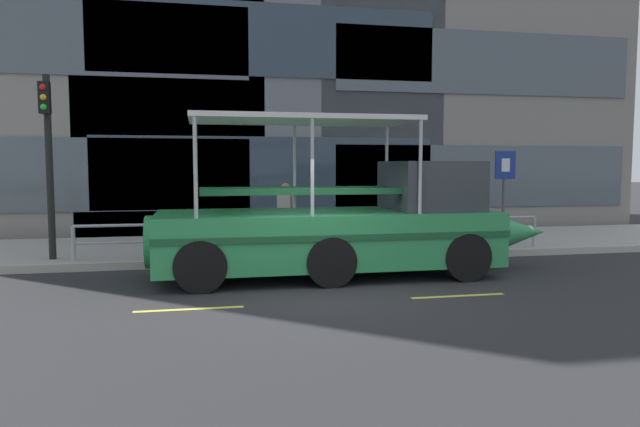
% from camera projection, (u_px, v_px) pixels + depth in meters
% --- Properties ---
extents(ground_plane, '(120.00, 120.00, 0.00)m').
position_uv_depth(ground_plane, '(319.00, 291.00, 10.97)').
color(ground_plane, '#2B2B2D').
extents(sidewalk, '(32.00, 4.80, 0.18)m').
position_uv_depth(sidewalk, '(280.00, 246.00, 16.42)').
color(sidewalk, '#A8A59E').
rests_on(sidewalk, ground_plane).
extents(curb_edge, '(32.00, 0.18, 0.18)m').
position_uv_depth(curb_edge, '(293.00, 260.00, 13.99)').
color(curb_edge, '#B2ADA3').
rests_on(curb_edge, ground_plane).
extents(lane_centreline, '(25.80, 0.12, 0.01)m').
position_uv_depth(lane_centreline, '(330.00, 302.00, 10.05)').
color(lane_centreline, '#DBD64C').
rests_on(lane_centreline, ground_plane).
extents(curb_guardrail, '(11.83, 0.09, 0.84)m').
position_uv_depth(curb_guardrail, '(323.00, 231.00, 14.43)').
color(curb_guardrail, '#9EA0A8').
rests_on(curb_guardrail, sidewalk).
extents(traffic_light_pole, '(0.24, 0.46, 4.28)m').
position_uv_depth(traffic_light_pole, '(48.00, 149.00, 13.30)').
color(traffic_light_pole, black).
rests_on(traffic_light_pole, sidewalk).
extents(parking_sign, '(0.60, 0.12, 2.59)m').
position_uv_depth(parking_sign, '(504.00, 182.00, 15.76)').
color(parking_sign, '#4C4F54').
rests_on(parking_sign, sidewalk).
extents(duck_tour_boat, '(8.94, 2.52, 3.39)m').
position_uv_depth(duck_tour_boat, '(351.00, 226.00, 12.46)').
color(duck_tour_boat, '#2D9351').
rests_on(duck_tour_boat, ground_plane).
extents(pedestrian_near_bow, '(0.33, 0.39, 1.64)m').
position_uv_depth(pedestrian_near_bow, '(447.00, 209.00, 15.97)').
color(pedestrian_near_bow, '#47423D').
rests_on(pedestrian_near_bow, sidewalk).
extents(pedestrian_mid_left, '(0.43, 0.34, 1.74)m').
position_uv_depth(pedestrian_mid_left, '(286.00, 209.00, 15.08)').
color(pedestrian_mid_left, '#47423D').
rests_on(pedestrian_mid_left, sidewalk).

